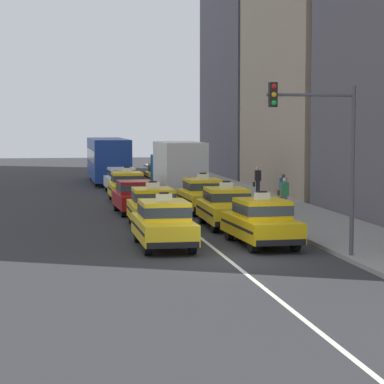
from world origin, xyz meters
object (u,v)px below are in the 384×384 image
sedan_left_fifth (121,179)px  pedestrian_trailing (258,181)px  taxi_right_nearest (261,221)px  taxi_left_fourth (127,186)px  taxi_right_second (226,207)px  taxi_right_third (202,195)px  bus_left_sixth (108,158)px  box_truck_right_fourth (177,168)px  pedestrian_mid_block (284,196)px  pedestrian_near_crosswalk (283,189)px  traffic_light_pole (324,139)px  sedan_left_third (135,196)px  taxi_right_fifth (162,175)px  taxi_left_nearest (164,223)px  taxi_left_second (153,207)px

sedan_left_fifth → pedestrian_trailing: pedestrian_trailing is taller
sedan_left_fifth → pedestrian_trailing: bearing=-28.5°
taxi_right_nearest → taxi_left_fourth: bearing=101.1°
taxi_right_second → taxi_right_third: same height
bus_left_sixth → box_truck_right_fourth: (3.18, -13.47, -0.04)m
sedan_left_fifth → pedestrian_mid_block: size_ratio=2.65×
pedestrian_trailing → pedestrian_mid_block: bearing=-96.9°
pedestrian_near_crosswalk → traffic_light_pole: bearing=-101.3°
sedan_left_third → taxi_right_nearest: 11.72m
pedestrian_near_crosswalk → traffic_light_pole: traffic_light_pole is taller
taxi_right_third → pedestrian_trailing: 9.32m
traffic_light_pole → taxi_right_fifth: bearing=92.5°
taxi_left_nearest → pedestrian_trailing: taxi_left_nearest is taller
taxi_right_second → pedestrian_mid_block: taxi_right_second is taller
taxi_right_second → box_truck_right_fourth: box_truck_right_fourth is taller
taxi_left_nearest → taxi_right_fifth: (3.31, 26.45, 0.00)m
bus_left_sixth → taxi_right_second: 27.32m
box_truck_right_fourth → pedestrian_mid_block: bearing=-70.3°
taxi_right_fifth → taxi_left_fourth: bearing=-108.4°
taxi_left_nearest → bus_left_sixth: 32.31m
sedan_left_fifth → taxi_right_third: bearing=-76.3°
sedan_left_fifth → pedestrian_mid_block: (6.50, -14.31, 0.13)m
pedestrian_near_crosswalk → pedestrian_trailing: 6.32m
taxi_right_second → traffic_light_pole: traffic_light_pole is taller
sedan_left_third → taxi_left_fourth: 5.78m
sedan_left_fifth → taxi_right_third: 12.60m
taxi_left_fourth → taxi_right_fifth: bearing=71.6°
bus_left_sixth → taxi_left_nearest: bearing=-90.1°
taxi_left_nearest → pedestrian_trailing: (8.02, 18.94, 0.09)m
taxi_right_nearest → bus_left_sixth: bearing=96.1°
taxi_right_nearest → pedestrian_trailing: size_ratio=2.84×
taxi_left_fourth → sedan_left_third: bearing=-91.1°
box_truck_right_fourth → pedestrian_trailing: box_truck_right_fourth is taller
taxi_left_fourth → pedestrian_mid_block: taxi_left_fourth is taller
taxi_right_second → pedestrian_trailing: size_ratio=2.80×
bus_left_sixth → pedestrian_mid_block: 24.44m
pedestrian_near_crosswalk → traffic_light_pole: 16.62m
pedestrian_mid_block → taxi_right_second: bearing=-134.1°
sedan_left_third → taxi_right_third: taxi_right_third is taller
traffic_light_pole → taxi_left_nearest: bearing=143.3°
taxi_left_second → sedan_left_third: (-0.21, 5.65, -0.03)m
taxi_left_nearest → sedan_left_fifth: size_ratio=1.05×
taxi_left_second → pedestrian_near_crosswalk: (7.54, 7.09, 0.07)m
taxi_left_fourth → bus_left_sixth: bearing=90.4°
sedan_left_third → taxi_right_nearest: (3.44, -11.20, 0.03)m
sedan_left_third → bus_left_sixth: bearing=90.0°
sedan_left_fifth → pedestrian_mid_block: bearing=-65.6°
taxi_left_second → taxi_right_third: (3.05, 5.37, 0.00)m
taxi_right_nearest → pedestrian_trailing: 19.50m
taxi_left_fourth → taxi_right_nearest: same height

